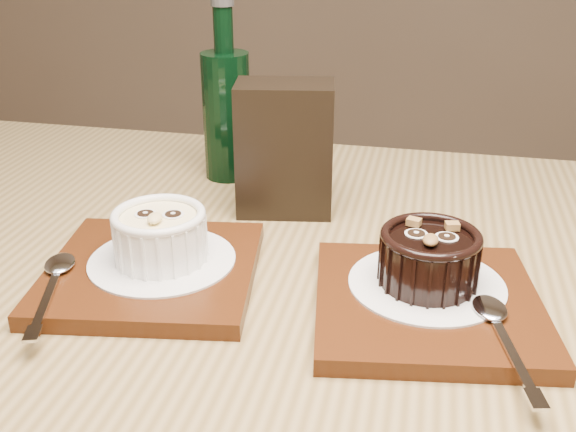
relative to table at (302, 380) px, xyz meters
name	(u,v)px	position (x,y,z in m)	size (l,w,h in m)	color
table	(302,380)	(0.00, 0.00, 0.00)	(1.23, 0.85, 0.75)	brown
tray_left	(152,271)	(-0.14, 0.00, 0.10)	(0.18, 0.18, 0.01)	#47200B
doily_left	(162,260)	(-0.13, 0.01, 0.11)	(0.13, 0.13, 0.00)	white
ramekin_white	(160,233)	(-0.13, 0.01, 0.13)	(0.08, 0.08, 0.05)	white
spoon_left	(52,284)	(-0.20, -0.05, 0.11)	(0.03, 0.13, 0.01)	silver
tray_right	(427,304)	(0.10, -0.01, 0.10)	(0.18, 0.18, 0.01)	#47200B
doily_right	(427,284)	(0.10, 0.01, 0.11)	(0.13, 0.13, 0.00)	white
ramekin_dark	(429,256)	(0.10, 0.01, 0.13)	(0.08, 0.08, 0.05)	black
spoon_right	(503,334)	(0.16, -0.06, 0.11)	(0.03, 0.13, 0.01)	silver
condiment_stand	(285,149)	(-0.05, 0.17, 0.16)	(0.10, 0.06, 0.14)	black
green_bottle	(227,111)	(-0.13, 0.26, 0.17)	(0.06, 0.06, 0.21)	black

